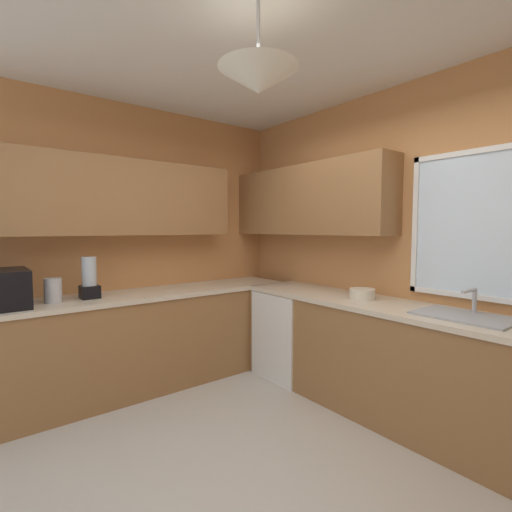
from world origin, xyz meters
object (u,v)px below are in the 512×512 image
Objects in this scene: dishwasher at (292,333)px; blender_appliance at (89,280)px; bowl at (362,294)px; microwave at (1,289)px; kettle at (53,290)px; sink_assembly at (464,316)px.

dishwasher is 2.40× the size of blender_appliance.
bowl is at bearing 50.82° from blender_appliance.
kettle is at bearing 86.69° from microwave.
microwave reaches higher than dishwasher.
bowl is (1.46, 2.10, -0.06)m from kettle.
kettle is 3.11m from sink_assembly.
dishwasher is 4.10× the size of bowl.
sink_assembly is 2.94m from blender_appliance.
sink_assembly is at bearing 1.27° from dishwasher.
bowl is (-0.82, -0.01, 0.03)m from sink_assembly.
kettle reaches higher than dishwasher.
dishwasher is at bearing 69.73° from blender_appliance.
dishwasher is at bearing -177.91° from bowl.
dishwasher is 2.24m from kettle.
bowl is at bearing 55.19° from kettle.
microwave is 2.86m from bowl.
microwave is at bearing -133.18° from sink_assembly.
microwave is 0.63m from blender_appliance.
dishwasher is 1.71m from sink_assembly.
sink_assembly is (2.28, 2.11, -0.09)m from kettle.
microwave is 3.37m from sink_assembly.
kettle is at bearing -137.27° from sink_assembly.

